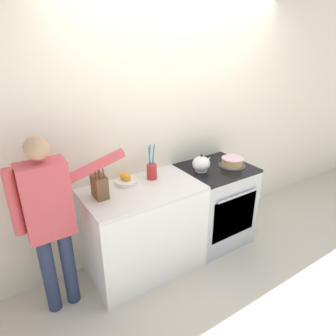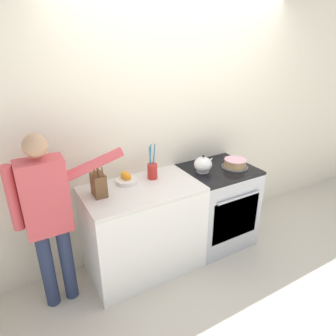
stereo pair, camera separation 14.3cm
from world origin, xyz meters
The scene contains 10 objects.
ground_plane centered at (0.00, 0.00, 0.00)m, with size 16.00×16.00×0.00m, color beige.
wall_back centered at (0.00, 0.66, 1.30)m, with size 8.00×0.04×2.60m.
counter_cabinet centered at (-0.62, 0.32, 0.44)m, with size 1.07×0.64×0.89m.
stove_range centered at (0.27, 0.32, 0.45)m, with size 0.71×0.67×0.89m.
layer_cake centered at (0.42, 0.25, 0.93)m, with size 0.28×0.28×0.09m.
tea_kettle centered at (0.07, 0.33, 0.97)m, with size 0.22×0.18×0.18m.
knife_block centered at (-0.99, 0.37, 0.99)m, with size 0.10×0.16×0.29m.
utensil_crock centered at (-0.44, 0.45, 0.98)m, with size 0.10×0.10×0.35m.
fruit_bowl centered at (-0.70, 0.49, 0.92)m, with size 0.20×0.20×0.10m.
person_baker centered at (-1.42, 0.30, 0.90)m, with size 0.90×0.20×1.53m.
Camera 2 is at (-1.62, -1.88, 2.13)m, focal length 32.00 mm.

